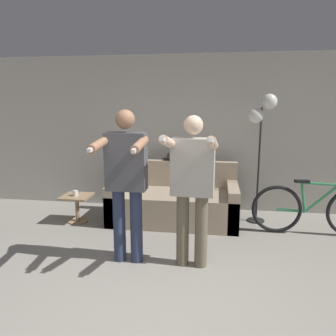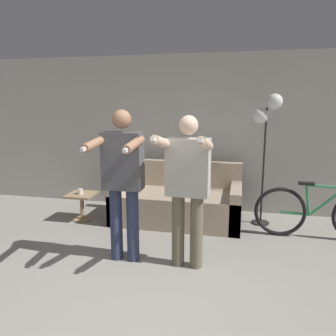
% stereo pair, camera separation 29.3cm
% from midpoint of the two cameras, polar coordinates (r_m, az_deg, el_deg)
% --- Properties ---
extents(ground_plane, '(16.00, 16.00, 0.00)m').
position_cam_midpoint_polar(ground_plane, '(3.05, -3.49, -25.03)').
color(ground_plane, gray).
extents(wall_back, '(10.00, 0.05, 2.60)m').
position_cam_midpoint_polar(wall_back, '(5.59, 5.37, 5.98)').
color(wall_back, '#B7B2A8').
rests_on(wall_back, ground_plane).
extents(couch, '(1.93, 0.94, 0.89)m').
position_cam_midpoint_polar(couch, '(5.10, 3.30, -6.08)').
color(couch, tan).
rests_on(couch, ground_plane).
extents(person_left, '(0.52, 0.68, 1.74)m').
position_cam_midpoint_polar(person_left, '(3.66, -5.65, -1.39)').
color(person_left, '#2D3856').
rests_on(person_left, ground_plane).
extents(person_right, '(0.55, 0.68, 1.68)m').
position_cam_midpoint_polar(person_right, '(3.51, 5.80, -2.36)').
color(person_right, '#6B604C').
rests_on(person_right, ground_plane).
extents(cat, '(0.42, 0.13, 0.19)m').
position_cam_midpoint_polar(cat, '(5.30, 3.94, 2.19)').
color(cat, '#3D3833').
rests_on(cat, couch).
extents(floor_lamp, '(0.41, 0.26, 1.94)m').
position_cam_midpoint_polar(floor_lamp, '(5.00, 18.48, 8.15)').
color(floor_lamp, black).
rests_on(floor_lamp, ground_plane).
extents(side_table, '(0.43, 0.43, 0.42)m').
position_cam_midpoint_polar(side_table, '(5.27, -13.25, -5.64)').
color(side_table, '#A38460').
rests_on(side_table, ground_plane).
extents(cup, '(0.08, 0.08, 0.08)m').
position_cam_midpoint_polar(cup, '(5.21, -13.50, -4.01)').
color(cup, white).
rests_on(cup, side_table).
extents(bicycle, '(1.68, 0.07, 0.78)m').
position_cam_midpoint_polar(bicycle, '(4.91, 26.40, -7.07)').
color(bicycle, black).
rests_on(bicycle, ground_plane).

